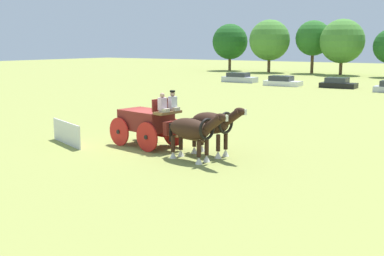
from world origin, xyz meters
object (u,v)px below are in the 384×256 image
parked_vehicle_b (282,81)px  parked_vehicle_c (338,83)px  draft_horse_off (192,130)px  show_wagon (148,121)px  parked_vehicle_a (239,78)px  draft_horse_near (212,125)px

parked_vehicle_b → parked_vehicle_c: bearing=8.8°
parked_vehicle_b → draft_horse_off: bearing=-71.9°
parked_vehicle_b → parked_vehicle_c: (6.24, 0.97, -0.01)m
show_wagon → parked_vehicle_b: (-8.42, 34.74, -0.71)m
parked_vehicle_a → parked_vehicle_b: 6.94m
draft_horse_off → parked_vehicle_c: 37.25m
show_wagon → parked_vehicle_c: (-2.19, 35.70, -0.72)m
draft_horse_near → parked_vehicle_b: size_ratio=0.70×
parked_vehicle_b → parked_vehicle_c: size_ratio=1.10×
parked_vehicle_a → parked_vehicle_c: (12.93, -0.85, -0.03)m
show_wagon → parked_vehicle_b: 35.75m
draft_horse_off → parked_vehicle_a: (-18.40, 37.70, -0.76)m
parked_vehicle_b → parked_vehicle_c: 6.31m
draft_horse_near → parked_vehicle_b: (-11.87, 34.59, -0.86)m
draft_horse_off → parked_vehicle_a: size_ratio=0.71×
draft_horse_off → parked_vehicle_c: draft_horse_off is taller
show_wagon → parked_vehicle_c: 35.78m
draft_horse_off → parked_vehicle_b: size_ratio=0.73×
parked_vehicle_c → draft_horse_near: bearing=-81.0°
draft_horse_off → draft_horse_near: bearing=82.1°
show_wagon → parked_vehicle_a: show_wagon is taller
show_wagon → draft_horse_near: bearing=2.5°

